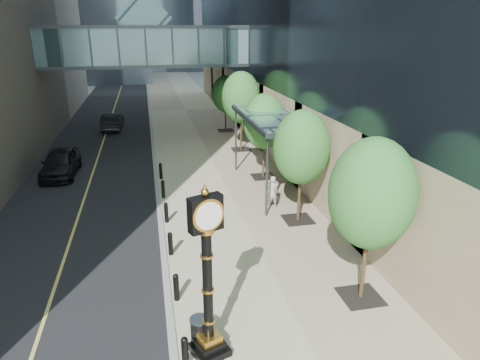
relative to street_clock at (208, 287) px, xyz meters
name	(u,v)px	position (x,y,z in m)	size (l,w,h in m)	color
road	(113,113)	(-5.03, 38.57, -2.27)	(8.00, 180.00, 0.02)	black
sidewalk	(186,110)	(2.97, 38.57, -2.25)	(8.00, 180.00, 0.06)	tan
curb	(150,111)	(-1.03, 38.57, -2.24)	(0.25, 180.00, 0.07)	gray
skywalk	(146,43)	(-1.03, 26.57, 5.44)	(17.00, 4.20, 5.80)	slate
entrance_canopy	(272,118)	(5.45, 12.57, 1.92)	(3.00, 8.00, 4.38)	#383F44
bollard_row	(168,228)	(-0.73, 7.57, -1.77)	(0.20, 16.20, 0.90)	black
street_trees	(268,121)	(5.57, 13.80, 1.49)	(2.86, 28.59, 5.89)	black
street_clock	(208,287)	(0.00, 0.00, 0.00)	(1.23, 1.23, 5.11)	black
trash_bin	(200,333)	(-0.24, 0.35, -1.77)	(0.52, 0.52, 0.90)	black
pedestrian	(272,192)	(4.72, 9.75, -1.34)	(0.64, 0.42, 1.75)	#A29E95
car_near	(60,163)	(-6.90, 17.73, -1.42)	(1.97, 4.89, 1.66)	black
car_far	(112,121)	(-4.48, 30.32, -1.49)	(1.61, 4.63, 1.52)	black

